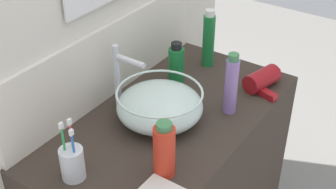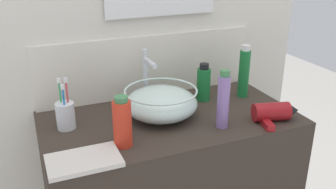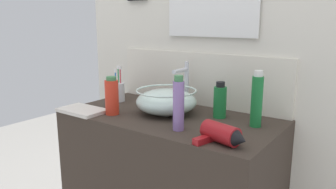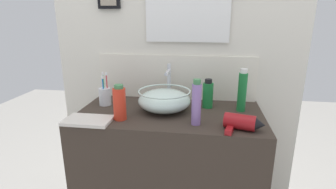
{
  "view_description": "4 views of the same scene",
  "coord_description": "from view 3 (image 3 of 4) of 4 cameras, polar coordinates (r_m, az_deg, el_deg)",
  "views": [
    {
      "loc": [
        -1.07,
        -0.72,
        1.77
      ],
      "look_at": [
        -0.01,
        0.0,
        0.92
      ],
      "focal_mm": 50.0,
      "sensor_mm": 36.0,
      "label": 1
    },
    {
      "loc": [
        -0.53,
        -1.24,
        1.47
      ],
      "look_at": [
        -0.01,
        0.0,
        0.92
      ],
      "focal_mm": 40.0,
      "sensor_mm": 36.0,
      "label": 2
    },
    {
      "loc": [
        0.86,
        -1.21,
        1.26
      ],
      "look_at": [
        -0.01,
        0.0,
        0.92
      ],
      "focal_mm": 35.0,
      "sensor_mm": 36.0,
      "label": 3
    },
    {
      "loc": [
        0.19,
        -1.34,
        1.33
      ],
      "look_at": [
        -0.01,
        0.0,
        0.92
      ],
      "focal_mm": 28.0,
      "sensor_mm": 36.0,
      "label": 4
    }
  ],
  "objects": [
    {
      "name": "glass_bowl_sink",
      "position": [
        1.56,
        -0.3,
        -1.15
      ],
      "size": [
        0.29,
        0.29,
        0.12
      ],
      "color": "silver",
      "rests_on": "vanity_counter"
    },
    {
      "name": "spray_bottle",
      "position": [
        1.57,
        -9.76,
        -0.34
      ],
      "size": [
        0.06,
        0.06,
        0.18
      ],
      "color": "red",
      "rests_on": "vanity_counter"
    },
    {
      "name": "toothbrush_cup",
      "position": [
        1.83,
        -8.65,
        0.51
      ],
      "size": [
        0.07,
        0.07,
        0.2
      ],
      "color": "silver",
      "rests_on": "vanity_counter"
    },
    {
      "name": "faucet",
      "position": [
        1.68,
        2.97,
        2.4
      ],
      "size": [
        0.02,
        0.13,
        0.23
      ],
      "color": "silver",
      "rests_on": "vanity_counter"
    },
    {
      "name": "back_panel",
      "position": [
        1.73,
        6.06,
        10.06
      ],
      "size": [
        1.54,
        0.1,
        2.36
      ],
      "color": "silver",
      "rests_on": "ground"
    },
    {
      "name": "soap_dispenser",
      "position": [
        1.41,
        15.21,
        -0.93
      ],
      "size": [
        0.05,
        0.05,
        0.24
      ],
      "color": "#197233",
      "rests_on": "vanity_counter"
    },
    {
      "name": "lotion_bottle",
      "position": [
        1.51,
        9.03,
        -1.14
      ],
      "size": [
        0.06,
        0.06,
        0.17
      ],
      "color": "#197233",
      "rests_on": "vanity_counter"
    },
    {
      "name": "hand_towel",
      "position": [
        1.65,
        -14.7,
        -2.68
      ],
      "size": [
        0.23,
        0.15,
        0.02
      ],
      "primitive_type": "cube",
      "color": "silver",
      "rests_on": "vanity_counter"
    },
    {
      "name": "hair_drier",
      "position": [
        1.21,
        9.52,
        -6.88
      ],
      "size": [
        0.19,
        0.14,
        0.07
      ],
      "color": "maroon",
      "rests_on": "vanity_counter"
    },
    {
      "name": "shampoo_bottle",
      "position": [
        1.31,
        1.85,
        -1.7
      ],
      "size": [
        0.05,
        0.05,
        0.23
      ],
      "color": "#8C6BB2",
      "rests_on": "vanity_counter"
    }
  ]
}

